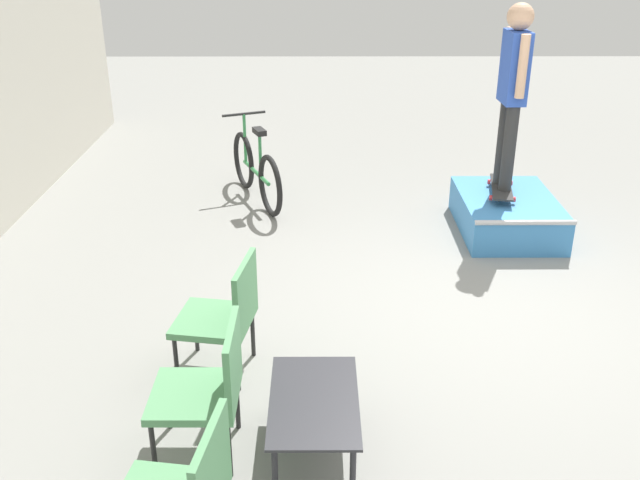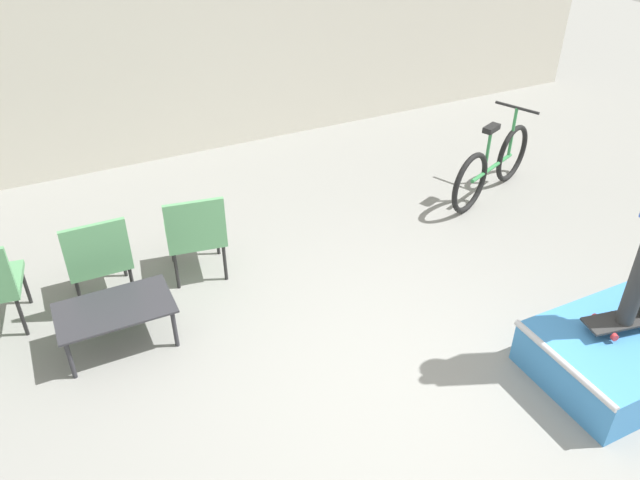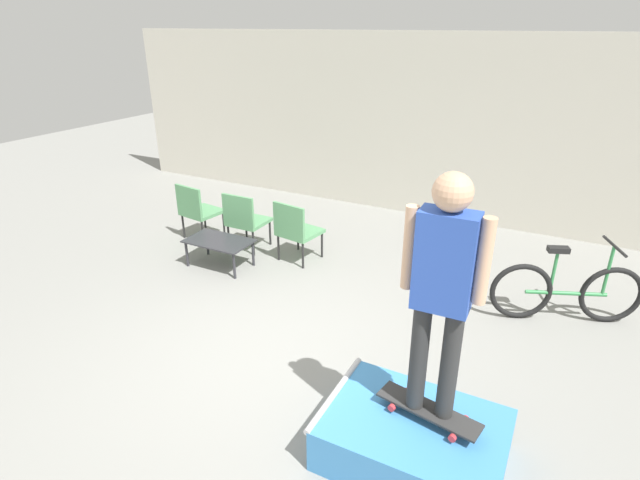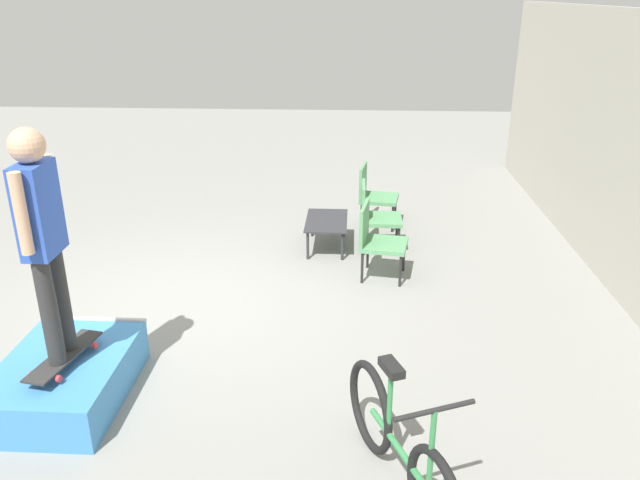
% 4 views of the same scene
% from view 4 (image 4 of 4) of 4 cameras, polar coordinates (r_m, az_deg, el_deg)
% --- Properties ---
extents(ground_plane, '(24.00, 24.00, 0.00)m').
position_cam_4_polar(ground_plane, '(6.90, -12.42, -6.03)').
color(ground_plane, gray).
extents(skate_ramp_box, '(1.36, 0.96, 0.40)m').
position_cam_4_polar(skate_ramp_box, '(5.68, -22.23, -11.65)').
color(skate_ramp_box, '#3D84C6').
rests_on(skate_ramp_box, ground_plane).
extents(skateboard_on_ramp, '(0.82, 0.35, 0.07)m').
position_cam_4_polar(skateboard_on_ramp, '(5.46, -22.34, -9.79)').
color(skateboard_on_ramp, '#2D2D2D').
rests_on(skateboard_on_ramp, skate_ramp_box).
extents(person_skater, '(0.57, 0.26, 1.83)m').
position_cam_4_polar(person_skater, '(5.00, -24.13, 1.06)').
color(person_skater, '#2D2D2D').
rests_on(person_skater, skateboard_on_ramp).
extents(coffee_table, '(0.90, 0.54, 0.39)m').
position_cam_4_polar(coffee_table, '(8.14, 0.60, 1.55)').
color(coffee_table, '#2D2D33').
rests_on(coffee_table, ground_plane).
extents(patio_chair_left, '(0.59, 0.59, 0.88)m').
position_cam_4_polar(patio_chair_left, '(8.93, 4.87, 4.34)').
color(patio_chair_left, black).
rests_on(patio_chair_left, ground_plane).
extents(patio_chair_center, '(0.52, 0.52, 0.88)m').
position_cam_4_polar(patio_chair_center, '(8.09, 5.01, 2.45)').
color(patio_chair_center, black).
rests_on(patio_chair_center, ground_plane).
extents(patio_chair_right, '(0.60, 0.60, 0.88)m').
position_cam_4_polar(patio_chair_right, '(7.29, 5.19, 0.21)').
color(patio_chair_right, black).
rests_on(patio_chair_right, ground_plane).
extents(bicycle, '(1.55, 0.74, 0.95)m').
position_cam_4_polar(bicycle, '(4.37, 7.32, -18.26)').
color(bicycle, black).
rests_on(bicycle, ground_plane).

